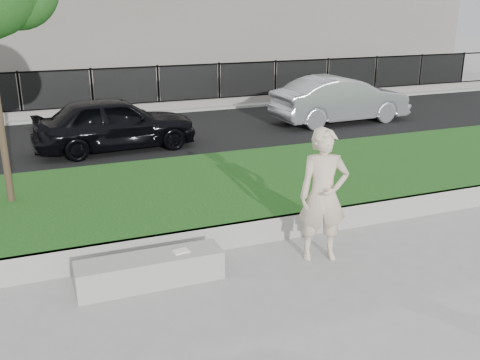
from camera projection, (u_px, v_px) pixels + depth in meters
name	position (u px, v px, depth m)	size (l,w,h in m)	color
ground	(248.00, 280.00, 7.33)	(90.00, 90.00, 0.00)	gray
grass_bank	(187.00, 196.00, 9.92)	(34.00, 4.00, 0.40)	black
grass_kerb	(223.00, 237.00, 8.19)	(34.00, 0.08, 0.40)	gray
street	(132.00, 139.00, 14.83)	(34.00, 7.00, 0.04)	black
far_pavement	(108.00, 109.00, 18.79)	(34.00, 3.00, 0.12)	gray
iron_fence	(112.00, 100.00, 17.76)	(32.00, 0.30, 1.50)	slate
stone_bench	(150.00, 270.00, 7.18)	(1.96, 0.49, 0.40)	gray
man	(323.00, 195.00, 7.68)	(0.72, 0.47, 1.97)	beige
book	(181.00, 251.00, 7.25)	(0.21, 0.15, 0.02)	white
car_dark	(115.00, 123.00, 13.50)	(1.62, 4.02, 1.37)	black
car_silver	(341.00, 99.00, 16.60)	(1.51, 4.33, 1.43)	#9EA2A7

